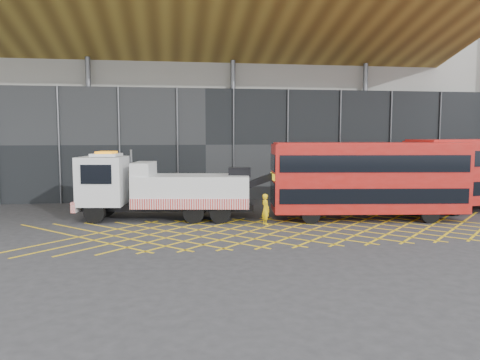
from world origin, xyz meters
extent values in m
plane|color=#2B2A2D|center=(0.00, 0.00, 0.00)|extent=(120.00, 120.00, 0.00)
cube|color=yellow|center=(-4.80, 0.00, 0.01)|extent=(7.16, 7.16, 0.01)
cube|color=yellow|center=(-4.80, 0.00, 0.01)|extent=(7.16, 7.16, 0.01)
cube|color=yellow|center=(-3.20, 0.00, 0.01)|extent=(7.16, 7.16, 0.01)
cube|color=yellow|center=(-3.20, 0.00, 0.01)|extent=(7.16, 7.16, 0.01)
cube|color=yellow|center=(-1.60, 0.00, 0.01)|extent=(7.16, 7.16, 0.01)
cube|color=yellow|center=(-1.60, 0.00, 0.01)|extent=(7.16, 7.16, 0.01)
cube|color=yellow|center=(0.00, 0.00, 0.01)|extent=(7.16, 7.16, 0.01)
cube|color=yellow|center=(0.00, 0.00, 0.01)|extent=(7.16, 7.16, 0.01)
cube|color=yellow|center=(1.60, 0.00, 0.01)|extent=(7.16, 7.16, 0.01)
cube|color=yellow|center=(1.60, 0.00, 0.01)|extent=(7.16, 7.16, 0.01)
cube|color=yellow|center=(3.20, 0.00, 0.01)|extent=(7.16, 7.16, 0.01)
cube|color=yellow|center=(3.20, 0.00, 0.01)|extent=(7.16, 7.16, 0.01)
cube|color=yellow|center=(4.80, 0.00, 0.01)|extent=(7.16, 7.16, 0.01)
cube|color=yellow|center=(4.80, 0.00, 0.01)|extent=(7.16, 7.16, 0.01)
cube|color=yellow|center=(6.40, 0.00, 0.01)|extent=(7.16, 7.16, 0.01)
cube|color=yellow|center=(6.40, 0.00, 0.01)|extent=(7.16, 7.16, 0.01)
cube|color=yellow|center=(8.00, 0.00, 0.01)|extent=(7.16, 7.16, 0.01)
cube|color=yellow|center=(8.00, 0.00, 0.01)|extent=(7.16, 7.16, 0.01)
cube|color=yellow|center=(9.60, 0.00, 0.01)|extent=(7.16, 7.16, 0.01)
cube|color=yellow|center=(9.60, 0.00, 0.01)|extent=(7.16, 7.16, 0.01)
cube|color=yellow|center=(11.20, 0.00, 0.01)|extent=(7.16, 7.16, 0.01)
cube|color=yellow|center=(11.20, 0.00, 0.01)|extent=(7.16, 7.16, 0.01)
cube|color=yellow|center=(12.80, 0.00, 0.01)|extent=(7.16, 7.16, 0.01)
cube|color=yellow|center=(12.80, 0.00, 0.01)|extent=(7.16, 7.16, 0.01)
cube|color=yellow|center=(14.40, 0.00, 0.01)|extent=(7.16, 7.16, 0.01)
cube|color=yellow|center=(14.40, 0.00, 0.01)|extent=(7.16, 7.16, 0.01)
cube|color=gray|center=(2.00, 19.00, 9.00)|extent=(55.00, 14.00, 18.00)
cube|color=black|center=(2.00, 11.70, 4.00)|extent=(55.00, 0.80, 8.00)
cube|color=brown|center=(0.00, 8.00, 11.50)|extent=(40.00, 11.93, 4.07)
cylinder|color=#595B60|center=(-6.00, 11.50, 5.00)|extent=(0.36, 0.36, 10.00)
cylinder|color=#595B60|center=(4.00, 11.50, 5.00)|extent=(0.36, 0.36, 10.00)
cylinder|color=#595B60|center=(14.00, 11.50, 5.00)|extent=(0.36, 0.36, 10.00)
cube|color=black|center=(-0.79, 3.87, 0.71)|extent=(9.72, 2.49, 0.36)
cube|color=white|center=(-4.21, 4.41, 2.19)|extent=(2.81, 2.89, 2.65)
cube|color=black|center=(-5.44, 4.60, 2.65)|extent=(0.39, 2.22, 1.12)
cube|color=red|center=(-5.47, 4.60, 0.87)|extent=(0.66, 2.66, 0.56)
cube|color=orange|center=(-4.01, 4.37, 3.75)|extent=(1.09, 1.35, 0.12)
cube|color=white|center=(0.62, 3.66, 1.68)|extent=(6.63, 3.49, 1.63)
cube|color=red|center=(0.42, 2.37, 1.07)|extent=(6.25, 1.03, 0.56)
cube|color=white|center=(-2.00, 4.06, 2.85)|extent=(1.38, 2.57, 0.71)
cube|color=black|center=(3.24, 3.25, 2.65)|extent=(1.29, 0.69, 0.51)
cube|color=black|center=(4.24, 3.09, 2.14)|extent=(2.26, 0.69, 1.10)
cylinder|color=black|center=(-4.58, 3.38, 0.56)|extent=(1.16, 0.52, 1.12)
cylinder|color=black|center=(-4.25, 5.49, 0.56)|extent=(1.16, 0.52, 1.12)
cylinder|color=black|center=(2.07, 2.35, 0.56)|extent=(1.16, 0.52, 1.12)
cylinder|color=black|center=(2.40, 4.46, 0.56)|extent=(1.16, 0.52, 1.12)
cylinder|color=#595B60|center=(-2.75, 5.21, 2.75)|extent=(0.14, 0.14, 2.24)
cube|color=#AD140F|center=(10.26, 2.16, 2.35)|extent=(10.74, 3.70, 3.71)
cube|color=black|center=(10.26, 2.16, 1.48)|extent=(10.33, 3.71, 0.81)
cube|color=black|center=(10.26, 2.16, 3.20)|extent=(10.33, 3.71, 0.91)
cube|color=black|center=(5.02, 2.80, 1.53)|extent=(0.32, 2.14, 1.24)
cube|color=black|center=(5.02, 2.80, 3.20)|extent=(0.32, 2.14, 0.91)
cube|color=yellow|center=(5.01, 2.81, 2.44)|extent=(0.27, 1.70, 0.33)
cube|color=#AD140F|center=(10.26, 2.16, 4.24)|extent=(10.51, 3.49, 0.11)
cylinder|color=black|center=(6.81, 1.51, 0.50)|extent=(1.02, 0.41, 0.99)
cylinder|color=black|center=(7.07, 3.63, 0.50)|extent=(1.02, 0.41, 0.99)
cylinder|color=black|center=(13.17, 0.72, 0.50)|extent=(1.02, 0.41, 0.99)
cylinder|color=black|center=(13.43, 2.85, 0.50)|extent=(1.02, 0.41, 0.99)
cube|color=black|center=(13.71, 3.25, 1.58)|extent=(0.58, 2.17, 1.28)
cube|color=black|center=(13.71, 3.25, 3.31)|extent=(0.58, 2.17, 0.94)
cube|color=yellow|center=(13.70, 3.25, 2.52)|extent=(0.47, 1.73, 0.35)
cylinder|color=black|center=(15.91, 2.65, 0.51)|extent=(1.07, 0.53, 1.03)
cylinder|color=black|center=(15.38, 4.80, 0.51)|extent=(1.07, 0.53, 1.03)
imported|color=yellow|center=(4.38, 1.66, 0.82)|extent=(0.54, 0.68, 1.64)
camera|label=1|loc=(-0.58, -22.17, 4.74)|focal=35.00mm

